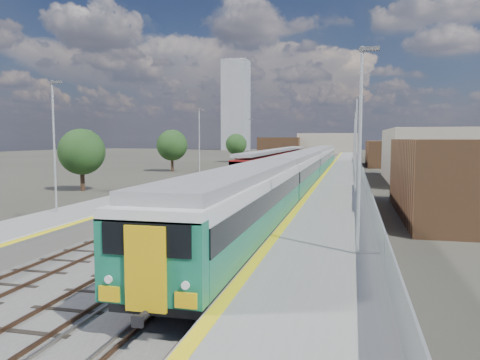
% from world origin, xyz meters
% --- Properties ---
extents(ground, '(320.00, 320.00, 0.00)m').
position_xyz_m(ground, '(0.00, 50.00, 0.00)').
color(ground, '#47443A').
rests_on(ground, ground).
extents(ballast_bed, '(10.50, 155.00, 0.06)m').
position_xyz_m(ballast_bed, '(-2.25, 52.50, 0.03)').
color(ballast_bed, '#565451').
rests_on(ballast_bed, ground).
extents(tracks, '(8.96, 160.00, 0.17)m').
position_xyz_m(tracks, '(-1.65, 54.18, 0.11)').
color(tracks, '#4C3323').
rests_on(tracks, ground).
extents(platform_right, '(4.70, 155.00, 8.52)m').
position_xyz_m(platform_right, '(5.28, 52.49, 0.54)').
color(platform_right, slate).
rests_on(platform_right, ground).
extents(platform_left, '(4.30, 155.00, 8.52)m').
position_xyz_m(platform_left, '(-9.05, 52.49, 0.52)').
color(platform_left, slate).
rests_on(platform_left, ground).
extents(buildings, '(72.00, 185.50, 40.00)m').
position_xyz_m(buildings, '(-18.12, 138.60, 10.70)').
color(buildings, brown).
rests_on(buildings, ground).
extents(green_train, '(2.93, 81.63, 3.23)m').
position_xyz_m(green_train, '(1.50, 35.71, 2.27)').
color(green_train, black).
rests_on(green_train, ground).
extents(red_train, '(2.70, 54.76, 3.40)m').
position_xyz_m(red_train, '(-5.50, 61.40, 2.01)').
color(red_train, black).
rests_on(red_train, ground).
extents(tree_a, '(4.60, 4.60, 6.24)m').
position_xyz_m(tree_a, '(-19.96, 26.22, 3.93)').
color(tree_a, '#382619').
rests_on(tree_a, ground).
extents(tree_b, '(4.90, 4.90, 6.63)m').
position_xyz_m(tree_b, '(-21.56, 54.30, 4.18)').
color(tree_b, '#382619').
rests_on(tree_b, ground).
extents(tree_c, '(4.65, 4.65, 6.30)m').
position_xyz_m(tree_c, '(-18.66, 84.86, 3.96)').
color(tree_c, '#382619').
rests_on(tree_c, ground).
extents(tree_d, '(4.77, 4.77, 6.46)m').
position_xyz_m(tree_d, '(19.55, 58.22, 4.07)').
color(tree_d, '#382619').
rests_on(tree_d, ground).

